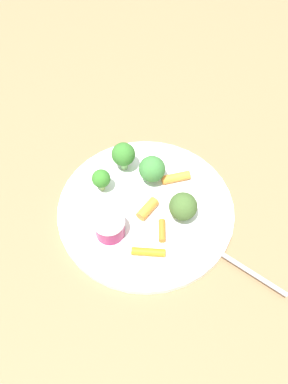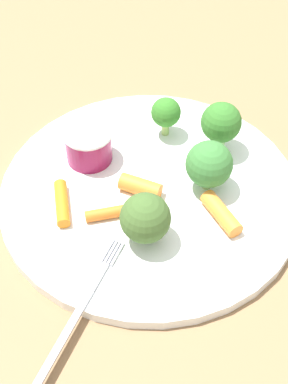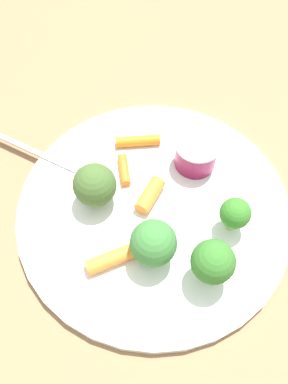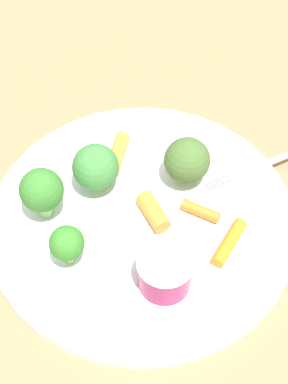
{
  "view_description": "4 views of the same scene",
  "coord_description": "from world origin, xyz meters",
  "px_view_note": "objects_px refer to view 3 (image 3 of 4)",
  "views": [
    {
      "loc": [
        0.25,
        0.24,
        0.55
      ],
      "look_at": [
        -0.01,
        -0.02,
        0.03
      ],
      "focal_mm": 34.24,
      "sensor_mm": 36.0,
      "label": 1
    },
    {
      "loc": [
        -0.19,
        0.34,
        0.44
      ],
      "look_at": [
        -0.0,
        0.01,
        0.02
      ],
      "focal_mm": 52.05,
      "sensor_mm": 36.0,
      "label": 2
    },
    {
      "loc": [
        -0.19,
        -0.11,
        0.4
      ],
      "look_at": [
        0.0,
        0.01,
        0.03
      ],
      "focal_mm": 36.93,
      "sensor_mm": 36.0,
      "label": 3
    },
    {
      "loc": [
        0.32,
        -0.11,
        0.49
      ],
      "look_at": [
        -0.02,
        0.01,
        0.02
      ],
      "focal_mm": 54.07,
      "sensor_mm": 36.0,
      "label": 4
    }
  ],
  "objects_px": {
    "broccoli_floret_0": "(153,243)",
    "broccoli_floret_3": "(95,185)",
    "sauce_cup": "(196,153)",
    "carrot_stick_2": "(124,170)",
    "fork": "(33,151)",
    "carrot_stick_0": "(150,195)",
    "carrot_stick_1": "(109,258)",
    "broccoli_floret_1": "(213,262)",
    "carrot_stick_3": "(138,141)",
    "broccoli_floret_2": "(235,214)",
    "plate": "(154,209)"
  },
  "relations": [
    {
      "from": "sauce_cup",
      "to": "broccoli_floret_3",
      "type": "distance_m",
      "value": 0.13
    },
    {
      "from": "sauce_cup",
      "to": "carrot_stick_1",
      "type": "relative_size",
      "value": 0.99
    },
    {
      "from": "broccoli_floret_3",
      "to": "carrot_stick_2",
      "type": "distance_m",
      "value": 0.05
    },
    {
      "from": "broccoli_floret_1",
      "to": "carrot_stick_1",
      "type": "bearing_deg",
      "value": 116.03
    },
    {
      "from": "fork",
      "to": "carrot_stick_0",
      "type": "bearing_deg",
      "value": -80.72
    },
    {
      "from": "broccoli_floret_2",
      "to": "broccoli_floret_0",
      "type": "bearing_deg",
      "value": 146.41
    },
    {
      "from": "broccoli_floret_2",
      "to": "carrot_stick_0",
      "type": "relative_size",
      "value": 1.11
    },
    {
      "from": "carrot_stick_1",
      "to": "carrot_stick_2",
      "type": "xyz_separation_m",
      "value": [
        0.1,
        0.05,
        -0.0
      ]
    },
    {
      "from": "carrot_stick_3",
      "to": "fork",
      "type": "relative_size",
      "value": 0.29
    },
    {
      "from": "broccoli_floret_1",
      "to": "fork",
      "type": "relative_size",
      "value": 0.31
    },
    {
      "from": "broccoli_floret_1",
      "to": "carrot_stick_0",
      "type": "xyz_separation_m",
      "value": [
        0.04,
        0.1,
        -0.03
      ]
    },
    {
      "from": "sauce_cup",
      "to": "carrot_stick_2",
      "type": "bearing_deg",
      "value": 134.09
    },
    {
      "from": "carrot_stick_0",
      "to": "carrot_stick_3",
      "type": "height_order",
      "value": "carrot_stick_0"
    },
    {
      "from": "carrot_stick_0",
      "to": "carrot_stick_1",
      "type": "distance_m",
      "value": 0.09
    },
    {
      "from": "broccoli_floret_3",
      "to": "carrot_stick_1",
      "type": "height_order",
      "value": "broccoli_floret_3"
    },
    {
      "from": "carrot_stick_0",
      "to": "carrot_stick_1",
      "type": "height_order",
      "value": "carrot_stick_0"
    },
    {
      "from": "sauce_cup",
      "to": "broccoli_floret_2",
      "type": "height_order",
      "value": "broccoli_floret_2"
    },
    {
      "from": "broccoli_floret_3",
      "to": "carrot_stick_1",
      "type": "distance_m",
      "value": 0.08
    },
    {
      "from": "broccoli_floret_2",
      "to": "carrot_stick_1",
      "type": "relative_size",
      "value": 0.91
    },
    {
      "from": "broccoli_floret_1",
      "to": "carrot_stick_3",
      "type": "relative_size",
      "value": 1.1
    },
    {
      "from": "carrot_stick_3",
      "to": "broccoli_floret_3",
      "type": "bearing_deg",
      "value": -175.33
    },
    {
      "from": "plate",
      "to": "carrot_stick_2",
      "type": "relative_size",
      "value": 7.8
    },
    {
      "from": "fork",
      "to": "carrot_stick_1",
      "type": "bearing_deg",
      "value": -110.11
    },
    {
      "from": "broccoli_floret_1",
      "to": "fork",
      "type": "distance_m",
      "value": 0.26
    },
    {
      "from": "plate",
      "to": "carrot_stick_0",
      "type": "height_order",
      "value": "carrot_stick_0"
    },
    {
      "from": "broccoli_floret_0",
      "to": "broccoli_floret_1",
      "type": "xyz_separation_m",
      "value": [
        0.01,
        -0.06,
        0.0
      ]
    },
    {
      "from": "broccoli_floret_3",
      "to": "fork",
      "type": "height_order",
      "value": "broccoli_floret_3"
    },
    {
      "from": "broccoli_floret_1",
      "to": "carrot_stick_0",
      "type": "distance_m",
      "value": 0.11
    },
    {
      "from": "broccoli_floret_2",
      "to": "carrot_stick_3",
      "type": "distance_m",
      "value": 0.16
    },
    {
      "from": "broccoli_floret_2",
      "to": "carrot_stick_1",
      "type": "xyz_separation_m",
      "value": [
        -0.11,
        0.08,
        -0.02
      ]
    },
    {
      "from": "plate",
      "to": "fork",
      "type": "xyz_separation_m",
      "value": [
        -0.02,
        0.17,
        0.01
      ]
    },
    {
      "from": "broccoli_floret_1",
      "to": "broccoli_floret_3",
      "type": "relative_size",
      "value": 1.09
    },
    {
      "from": "sauce_cup",
      "to": "broccoli_floret_0",
      "type": "distance_m",
      "value": 0.13
    },
    {
      "from": "sauce_cup",
      "to": "fork",
      "type": "bearing_deg",
      "value": 119.68
    },
    {
      "from": "carrot_stick_0",
      "to": "broccoli_floret_1",
      "type": "bearing_deg",
      "value": -112.41
    },
    {
      "from": "carrot_stick_1",
      "to": "fork",
      "type": "height_order",
      "value": "carrot_stick_1"
    },
    {
      "from": "broccoli_floret_0",
      "to": "broccoli_floret_3",
      "type": "xyz_separation_m",
      "value": [
        0.02,
        0.09,
        -0.0
      ]
    },
    {
      "from": "fork",
      "to": "broccoli_floret_2",
      "type": "bearing_deg",
      "value": -79.38
    },
    {
      "from": "sauce_cup",
      "to": "broccoli_floret_3",
      "type": "height_order",
      "value": "broccoli_floret_3"
    },
    {
      "from": "carrot_stick_1",
      "to": "carrot_stick_3",
      "type": "distance_m",
      "value": 0.16
    },
    {
      "from": "broccoli_floret_0",
      "to": "broccoli_floret_2",
      "type": "xyz_separation_m",
      "value": [
        0.08,
        -0.05,
        -0.0
      ]
    },
    {
      "from": "plate",
      "to": "broccoli_floret_2",
      "type": "distance_m",
      "value": 0.09
    },
    {
      "from": "broccoli_floret_1",
      "to": "sauce_cup",
      "type": "bearing_deg",
      "value": 36.22
    },
    {
      "from": "sauce_cup",
      "to": "broccoli_floret_0",
      "type": "xyz_separation_m",
      "value": [
        -0.13,
        -0.03,
        0.01
      ]
    },
    {
      "from": "carrot_stick_3",
      "to": "fork",
      "type": "height_order",
      "value": "carrot_stick_3"
    },
    {
      "from": "carrot_stick_1",
      "to": "fork",
      "type": "xyz_separation_m",
      "value": [
        0.06,
        0.16,
        -0.01
      ]
    },
    {
      "from": "broccoli_floret_3",
      "to": "broccoli_floret_2",
      "type": "bearing_deg",
      "value": -68.66
    },
    {
      "from": "broccoli_floret_0",
      "to": "broccoli_floret_2",
      "type": "bearing_deg",
      "value": -33.59
    },
    {
      "from": "carrot_stick_1",
      "to": "carrot_stick_3",
      "type": "height_order",
      "value": "carrot_stick_1"
    },
    {
      "from": "broccoli_floret_1",
      "to": "broccoli_floret_2",
      "type": "bearing_deg",
      "value": 6.9
    }
  ]
}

